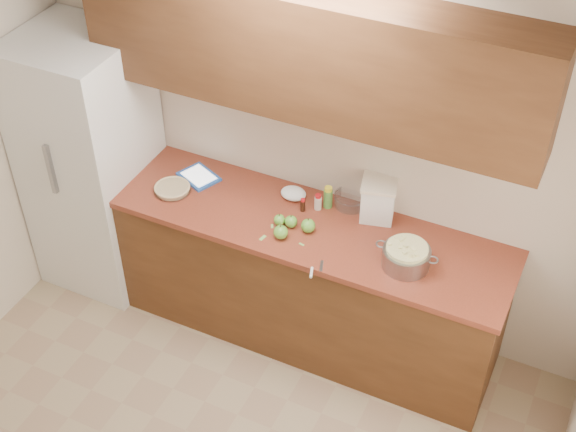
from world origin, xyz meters
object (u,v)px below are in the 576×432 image
at_px(colander, 406,257).
at_px(pie, 172,189).
at_px(tablet, 199,177).
at_px(flour_canister, 378,199).

bearing_deg(colander, pie, 179.57).
relative_size(pie, tablet, 0.78).
xyz_separation_m(pie, colander, (1.52, -0.01, 0.05)).
distance_m(colander, tablet, 1.45).
relative_size(flour_canister, tablet, 0.85).
bearing_deg(pie, colander, -0.43).
height_order(pie, flour_canister, flour_canister).
bearing_deg(tablet, colander, 15.82).
bearing_deg(pie, flour_canister, 14.59).
relative_size(colander, tablet, 1.21).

